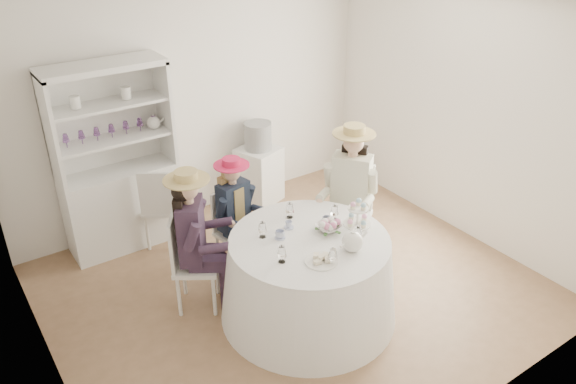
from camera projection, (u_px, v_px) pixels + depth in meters
ground at (294, 288)px, 5.64m from camera, size 4.50×4.50×0.00m
ceiling at (295, 10)px, 4.36m from camera, size 4.50×4.50×0.00m
wall_back at (194, 105)px, 6.45m from camera, size 4.50×0.00×4.50m
wall_front at (476, 279)px, 3.55m from camera, size 4.50×0.00×4.50m
wall_left at (29, 247)px, 3.88m from camera, size 0.00×4.50×4.50m
wall_right at (462, 116)px, 6.13m from camera, size 0.00×4.50×4.50m
tea_table at (309, 277)px, 5.12m from camera, size 1.63×1.63×0.82m
hutch at (120, 184)px, 6.04m from camera, size 1.28×0.62×2.06m
side_table at (259, 175)px, 7.09m from camera, size 0.59×0.59×0.72m
hatbox at (258, 136)px, 6.84m from camera, size 0.42×0.42×0.34m
guest_left at (194, 233)px, 5.04m from camera, size 0.61×0.57×1.43m
guest_mid at (235, 208)px, 5.64m from camera, size 0.47×0.50×1.25m
guest_right at (350, 187)px, 5.73m from camera, size 0.65×0.62×1.51m
spare_chair at (160, 205)px, 6.08m from camera, size 0.55×0.55×0.96m
teacup_a at (280, 235)px, 4.92m from camera, size 0.10×0.10×0.07m
teacup_b at (289, 225)px, 5.07m from camera, size 0.07×0.07×0.06m
teacup_c at (327, 221)px, 5.12m from camera, size 0.11×0.11×0.07m
flower_bowl at (328, 228)px, 5.03m from camera, size 0.23×0.23×0.06m
flower_arrangement at (329, 225)px, 4.97m from camera, size 0.17×0.17×0.06m
table_teapot at (353, 241)px, 4.74m from camera, size 0.26×0.18×0.19m
sandwich_plate at (321, 260)px, 4.62m from camera, size 0.28×0.28×0.06m
cupcake_stand at (358, 216)px, 5.10m from camera, size 0.25×0.25×0.24m
stemware_set at (310, 232)px, 4.88m from camera, size 0.86×0.90×0.15m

